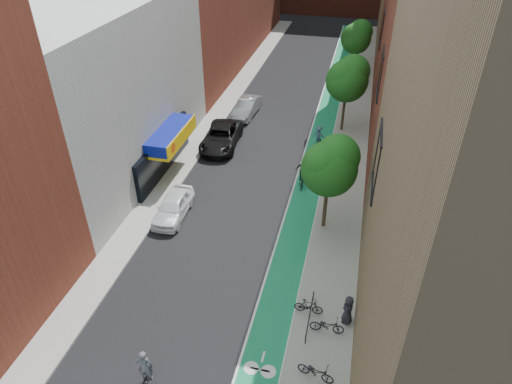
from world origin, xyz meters
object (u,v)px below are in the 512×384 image
Objects in this scene: parked_car_white at (173,206)px; cyclist_lane_near at (323,157)px; cyclist_lead at (146,374)px; parked_car_black at (221,137)px; cyclist_lane_far at (318,138)px; cyclist_lane_mid at (302,176)px; pedestrian at (348,310)px; parked_car_silver at (247,107)px.

parked_car_white is 2.12× the size of cyclist_lane_near.
cyclist_lead is 1.04× the size of cyclist_lane_near.
cyclist_lane_far reaches higher than parked_car_black.
cyclist_lane_mid is 5.93m from cyclist_lane_far.
cyclist_lead is 1.30× the size of pedestrian.
cyclist_lane_near reaches higher than pedestrian.
parked_car_silver is 2.45× the size of cyclist_lane_far.
cyclist_lane_far reaches higher than parked_car_silver.
cyclist_lane_near is at bearing -114.95° from cyclist_lane_mid.
pedestrian is (11.51, -16.30, 0.16)m from parked_car_black.
parked_car_white is 16.38m from parked_car_silver.
cyclist_lane_mid is at bearing -34.16° from parked_car_black.
cyclist_lane_near is at bearing 42.52° from parked_car_white.
cyclist_lane_near is 0.98× the size of cyclist_lane_mid.
parked_car_black is 2.84× the size of cyclist_lane_near.
cyclist_lead is at bearing -48.68° from pedestrian.
cyclist_lane_mid is 1.10× the size of cyclist_lane_far.
parked_car_black is 3.06× the size of cyclist_lane_far.
parked_car_black is at bearing -136.91° from pedestrian.
cyclist_lane_far is (8.08, 11.54, 0.11)m from parked_car_white.
cyclist_lane_mid reaches higher than parked_car_silver.
pedestrian is at bearing 113.10° from cyclist_lane_far.
cyclist_lead is 20.98m from cyclist_lane_near.
cyclist_lane_mid reaches higher than parked_car_black.
parked_car_white is at bearing -88.92° from parked_car_silver.
parked_car_black is at bearing 87.27° from parked_car_white.
parked_car_white is 14.08m from cyclist_lane_far.
pedestrian is at bearing -158.43° from cyclist_lead.
parked_car_silver is 2.19× the size of cyclist_lead.
cyclist_lane_far is 18.22m from pedestrian.
cyclist_lane_far is 1.16× the size of pedestrian.
cyclist_lane_far is (7.87, 1.56, 0.05)m from parked_car_black.
parked_car_silver is (0.76, 16.36, 0.02)m from parked_car_white.
parked_car_silver is 28.25m from cyclist_lead.
cyclist_lane_near is at bearing 115.46° from cyclist_lane_far.
cyclist_lead reaches higher than parked_car_black.
cyclist_lane_near is at bearing -40.42° from parked_car_silver.
cyclist_lead is at bearing -85.23° from parked_car_black.
cyclist_lead is (3.28, -21.74, -0.08)m from parked_car_black.
cyclist_lane_far is (7.32, -4.82, 0.09)m from parked_car_silver.
cyclist_lane_near is 1.25× the size of pedestrian.
cyclist_lane_far is at bearing -29.64° from parked_car_silver.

